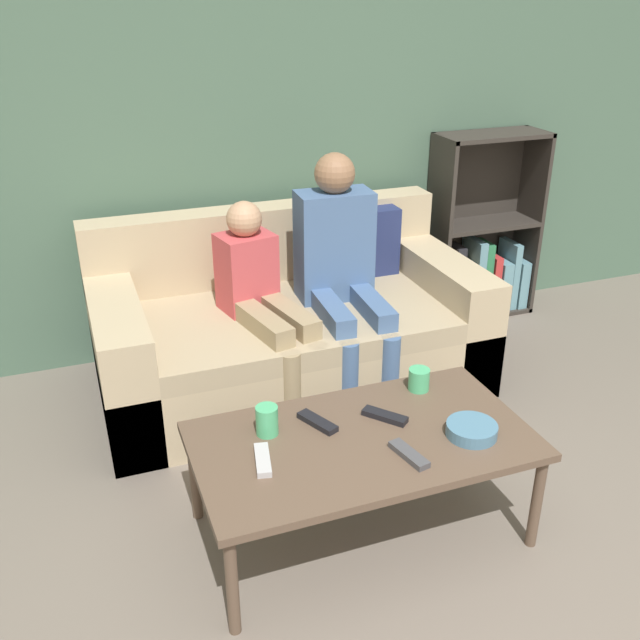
{
  "coord_description": "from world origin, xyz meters",
  "views": [
    {
      "loc": [
        -1.07,
        -0.83,
        1.87
      ],
      "look_at": [
        -0.15,
        1.63,
        0.62
      ],
      "focal_mm": 40.0,
      "sensor_mm": 36.0,
      "label": 1
    }
  ],
  "objects_px": {
    "cup_far": "(419,379)",
    "person_child": "(262,297)",
    "bookshelf": "(479,250)",
    "tv_remote_3": "(317,422)",
    "person_adult": "(340,260)",
    "tv_remote_0": "(385,416)",
    "coffee_table": "(362,446)",
    "tv_remote_2": "(263,460)",
    "snack_bowl": "(472,430)",
    "cup_near": "(267,420)",
    "tv_remote_1": "(409,454)",
    "couch": "(289,331)"
  },
  "relations": [
    {
      "from": "cup_far",
      "to": "person_child",
      "type": "bearing_deg",
      "value": 116.82
    },
    {
      "from": "bookshelf",
      "to": "person_child",
      "type": "distance_m",
      "value": 1.63
    },
    {
      "from": "bookshelf",
      "to": "tv_remote_3",
      "type": "distance_m",
      "value": 2.15
    },
    {
      "from": "person_adult",
      "to": "tv_remote_0",
      "type": "height_order",
      "value": "person_adult"
    },
    {
      "from": "person_child",
      "to": "coffee_table",
      "type": "bearing_deg",
      "value": -98.79
    },
    {
      "from": "bookshelf",
      "to": "tv_remote_2",
      "type": "distance_m",
      "value": 2.43
    },
    {
      "from": "person_child",
      "to": "snack_bowl",
      "type": "relative_size",
      "value": 5.34
    },
    {
      "from": "tv_remote_2",
      "to": "tv_remote_3",
      "type": "distance_m",
      "value": 0.29
    },
    {
      "from": "cup_near",
      "to": "tv_remote_0",
      "type": "xyz_separation_m",
      "value": [
        0.43,
        -0.06,
        -0.04
      ]
    },
    {
      "from": "bookshelf",
      "to": "tv_remote_1",
      "type": "relative_size",
      "value": 6.26
    },
    {
      "from": "couch",
      "to": "tv_remote_1",
      "type": "height_order",
      "value": "couch"
    },
    {
      "from": "cup_near",
      "to": "tv_remote_0",
      "type": "relative_size",
      "value": 0.67
    },
    {
      "from": "cup_near",
      "to": "cup_far",
      "type": "height_order",
      "value": "cup_near"
    },
    {
      "from": "person_adult",
      "to": "cup_near",
      "type": "relative_size",
      "value": 10.61
    },
    {
      "from": "person_adult",
      "to": "tv_remote_1",
      "type": "xyz_separation_m",
      "value": [
        -0.24,
        -1.23,
        -0.24
      ]
    },
    {
      "from": "person_adult",
      "to": "snack_bowl",
      "type": "bearing_deg",
      "value": -85.71
    },
    {
      "from": "tv_remote_1",
      "to": "snack_bowl",
      "type": "relative_size",
      "value": 0.97
    },
    {
      "from": "coffee_table",
      "to": "tv_remote_3",
      "type": "height_order",
      "value": "tv_remote_3"
    },
    {
      "from": "couch",
      "to": "cup_near",
      "type": "bearing_deg",
      "value": -111.98
    },
    {
      "from": "couch",
      "to": "tv_remote_2",
      "type": "relative_size",
      "value": 10.55
    },
    {
      "from": "person_child",
      "to": "cup_near",
      "type": "distance_m",
      "value": 0.92
    },
    {
      "from": "person_child",
      "to": "tv_remote_0",
      "type": "distance_m",
      "value": 0.97
    },
    {
      "from": "person_child",
      "to": "tv_remote_1",
      "type": "bearing_deg",
      "value": -94.45
    },
    {
      "from": "tv_remote_3",
      "to": "bookshelf",
      "type": "bearing_deg",
      "value": 18.43
    },
    {
      "from": "couch",
      "to": "bookshelf",
      "type": "height_order",
      "value": "bookshelf"
    },
    {
      "from": "person_child",
      "to": "tv_remote_2",
      "type": "height_order",
      "value": "person_child"
    },
    {
      "from": "tv_remote_0",
      "to": "tv_remote_2",
      "type": "xyz_separation_m",
      "value": [
        -0.5,
        -0.1,
        0.0
      ]
    },
    {
      "from": "cup_near",
      "to": "tv_remote_1",
      "type": "xyz_separation_m",
      "value": [
        0.41,
        -0.3,
        -0.04
      ]
    },
    {
      "from": "bookshelf",
      "to": "coffee_table",
      "type": "relative_size",
      "value": 0.92
    },
    {
      "from": "bookshelf",
      "to": "snack_bowl",
      "type": "height_order",
      "value": "bookshelf"
    },
    {
      "from": "tv_remote_1",
      "to": "person_adult",
      "type": "bearing_deg",
      "value": 67.02
    },
    {
      "from": "bookshelf",
      "to": "tv_remote_1",
      "type": "height_order",
      "value": "bookshelf"
    },
    {
      "from": "coffee_table",
      "to": "couch",
      "type": "bearing_deg",
      "value": 84.88
    },
    {
      "from": "person_adult",
      "to": "tv_remote_3",
      "type": "xyz_separation_m",
      "value": [
        -0.46,
        -0.93,
        -0.24
      ]
    },
    {
      "from": "person_adult",
      "to": "tv_remote_1",
      "type": "height_order",
      "value": "person_adult"
    },
    {
      "from": "couch",
      "to": "person_adult",
      "type": "bearing_deg",
      "value": -21.67
    },
    {
      "from": "cup_near",
      "to": "coffee_table",
      "type": "bearing_deg",
      "value": -24.97
    },
    {
      "from": "person_child",
      "to": "tv_remote_2",
      "type": "relative_size",
      "value": 5.49
    },
    {
      "from": "cup_far",
      "to": "person_adult",
      "type": "bearing_deg",
      "value": 89.84
    },
    {
      "from": "snack_bowl",
      "to": "person_child",
      "type": "bearing_deg",
      "value": 110.63
    },
    {
      "from": "bookshelf",
      "to": "cup_far",
      "type": "xyz_separation_m",
      "value": [
        -1.12,
        -1.35,
        0.06
      ]
    },
    {
      "from": "coffee_table",
      "to": "cup_far",
      "type": "distance_m",
      "value": 0.42
    },
    {
      "from": "coffee_table",
      "to": "tv_remote_2",
      "type": "xyz_separation_m",
      "value": [
        -0.37,
        -0.02,
        0.05
      ]
    },
    {
      "from": "cup_near",
      "to": "person_adult",
      "type": "bearing_deg",
      "value": 54.98
    },
    {
      "from": "cup_near",
      "to": "tv_remote_0",
      "type": "bearing_deg",
      "value": -7.84
    },
    {
      "from": "bookshelf",
      "to": "snack_bowl",
      "type": "xyz_separation_m",
      "value": [
        -1.09,
        -1.7,
        0.04
      ]
    },
    {
      "from": "couch",
      "to": "person_child",
      "type": "bearing_deg",
      "value": -140.6
    },
    {
      "from": "cup_far",
      "to": "tv_remote_3",
      "type": "xyz_separation_m",
      "value": [
        -0.46,
        -0.09,
        -0.03
      ]
    },
    {
      "from": "coffee_table",
      "to": "tv_remote_0",
      "type": "xyz_separation_m",
      "value": [
        0.12,
        0.08,
        0.05
      ]
    },
    {
      "from": "tv_remote_0",
      "to": "person_adult",
      "type": "bearing_deg",
      "value": 38.24
    }
  ]
}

